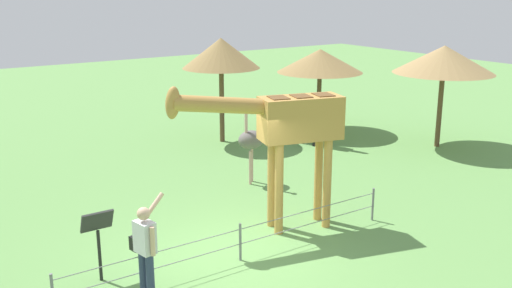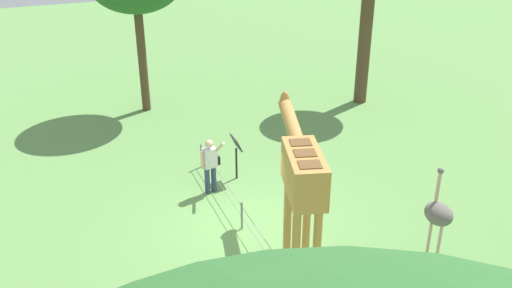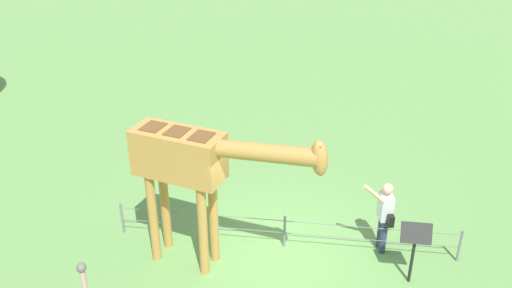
# 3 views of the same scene
# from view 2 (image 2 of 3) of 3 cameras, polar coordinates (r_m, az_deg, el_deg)

# --- Properties ---
(ground_plane) EXTENTS (60.00, 60.00, 0.00)m
(ground_plane) POSITION_cam_2_polar(r_m,az_deg,el_deg) (14.00, -0.71, -8.48)
(ground_plane) COLOR #60934C
(giraffe) EXTENTS (3.68, 1.44, 3.24)m
(giraffe) POSITION_cam_2_polar(r_m,az_deg,el_deg) (11.72, 4.66, -2.98)
(giraffe) COLOR #BC8942
(giraffe) RESTS_ON ground_plane
(visitor) EXTENTS (0.67, 0.57, 1.68)m
(visitor) POSITION_cam_2_polar(r_m,az_deg,el_deg) (15.06, -4.70, -1.94)
(visitor) COLOR navy
(visitor) RESTS_ON ground_plane
(ostrich) EXTENTS (0.70, 0.56, 2.25)m
(ostrich) POSITION_cam_2_polar(r_m,az_deg,el_deg) (12.96, 18.17, -6.81)
(ostrich) COLOR #CC9E93
(ostrich) RESTS_ON ground_plane
(info_sign) EXTENTS (0.56, 0.21, 1.32)m
(info_sign) POSITION_cam_2_polar(r_m,az_deg,el_deg) (15.69, -2.04, -0.47)
(info_sign) COLOR black
(info_sign) RESTS_ON ground_plane
(wire_fence) EXTENTS (7.05, 0.05, 0.75)m
(wire_fence) POSITION_cam_2_polar(r_m,az_deg,el_deg) (13.72, -1.47, -7.25)
(wire_fence) COLOR slate
(wire_fence) RESTS_ON ground_plane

